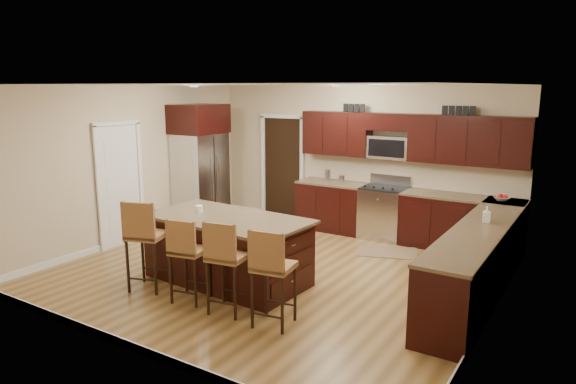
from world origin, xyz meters
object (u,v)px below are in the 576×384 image
Objects in this scene: range at (384,212)px; stool_extra at (271,267)px; stool_mid at (187,251)px; stool_left at (144,235)px; refrigerator at (200,165)px; island at (227,251)px; stool_right at (225,257)px.

stool_extra is (0.26, -3.97, 0.24)m from range.
stool_extra reaches higher than stool_mid.
range is 0.90× the size of stool_left.
stool_left is 0.52× the size of refrigerator.
refrigerator is (-2.29, 2.84, 0.53)m from stool_mid.
refrigerator is (-1.56, 2.85, 0.44)m from stool_left.
range reaches higher than island.
stool_right is at bearing 170.84° from stool_extra.
refrigerator is 2.05× the size of stool_extra.
stool_extra is (1.27, -0.00, 0.04)m from stool_mid.
stool_mid is 0.95× the size of stool_right.
stool_left is at bearing 170.89° from stool_extra.
stool_right is at bearing -18.75° from stool_left.
stool_mid is at bearing -18.37° from stool_left.
range is at bearing 84.60° from stool_extra.
island is at bearing -108.51° from range.
stool_extra is (0.65, 0.00, 0.00)m from stool_right.
stool_mid reaches higher than island.
stool_left is 1.13× the size of stool_mid.
island is 3.11m from refrigerator.
range is 1.02× the size of stool_mid.
stool_left is at bearing -61.34° from refrigerator.
stool_left is (-1.74, -3.98, 0.29)m from range.
stool_extra reaches higher than range.
stool_extra is at bearing -11.74° from stool_mid.
stool_left is at bearing -126.27° from island.
range is 4.10m from stool_mid.
range reaches higher than stool_mid.
stool_left is 0.74m from stool_mid.
stool_extra is (3.56, -2.85, -0.49)m from refrigerator.
refrigerator reaches higher than stool_mid.
range is at bearing 75.26° from stool_right.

